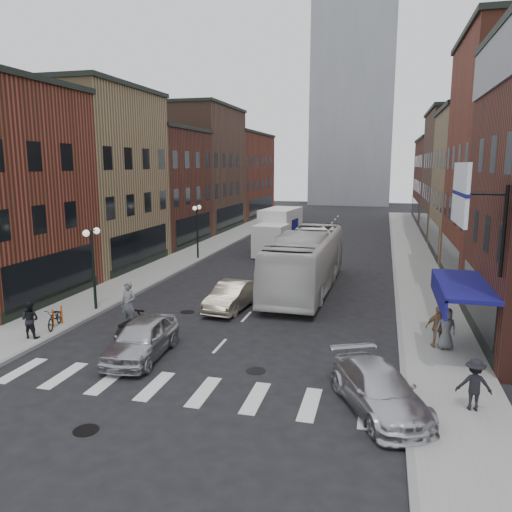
% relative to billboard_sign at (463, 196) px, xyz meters
% --- Properties ---
extents(ground, '(160.00, 160.00, 0.00)m').
position_rel_billboard_sign_xyz_m(ground, '(-8.59, -0.50, -6.13)').
color(ground, black).
rests_on(ground, ground).
extents(sidewalk_left, '(3.00, 74.00, 0.15)m').
position_rel_billboard_sign_xyz_m(sidewalk_left, '(-17.09, 21.50, -6.06)').
color(sidewalk_left, gray).
rests_on(sidewalk_left, ground).
extents(sidewalk_right, '(3.00, 74.00, 0.15)m').
position_rel_billboard_sign_xyz_m(sidewalk_right, '(-0.09, 21.50, -6.06)').
color(sidewalk_right, gray).
rests_on(sidewalk_right, ground).
extents(curb_left, '(0.20, 74.00, 0.16)m').
position_rel_billboard_sign_xyz_m(curb_left, '(-15.59, 21.50, -6.13)').
color(curb_left, gray).
rests_on(curb_left, ground).
extents(curb_right, '(0.20, 74.00, 0.16)m').
position_rel_billboard_sign_xyz_m(curb_right, '(-1.59, 21.50, -6.13)').
color(curb_right, gray).
rests_on(curb_right, ground).
extents(crosswalk_stripes, '(12.00, 2.20, 0.01)m').
position_rel_billboard_sign_xyz_m(crosswalk_stripes, '(-8.59, -3.50, -6.13)').
color(crosswalk_stripes, silver).
rests_on(crosswalk_stripes, ground).
extents(bldg_left_mid_a, '(10.30, 10.20, 12.30)m').
position_rel_billboard_sign_xyz_m(bldg_left_mid_a, '(-23.58, 13.50, 0.02)').
color(bldg_left_mid_a, '#917850').
rests_on(bldg_left_mid_a, ground).
extents(bldg_left_mid_b, '(10.30, 10.20, 10.30)m').
position_rel_billboard_sign_xyz_m(bldg_left_mid_b, '(-23.58, 23.50, -0.98)').
color(bldg_left_mid_b, '#4D241B').
rests_on(bldg_left_mid_b, ground).
extents(bldg_left_far_a, '(10.30, 12.20, 13.30)m').
position_rel_billboard_sign_xyz_m(bldg_left_far_a, '(-23.58, 34.50, 0.52)').
color(bldg_left_far_a, '#4F3427').
rests_on(bldg_left_far_a, ground).
extents(bldg_left_far_b, '(10.30, 16.20, 11.30)m').
position_rel_billboard_sign_xyz_m(bldg_left_far_b, '(-23.58, 48.50, -0.48)').
color(bldg_left_far_b, '#612B1B').
rests_on(bldg_left_far_b, ground).
extents(bldg_right_mid_b, '(10.30, 10.20, 11.30)m').
position_rel_billboard_sign_xyz_m(bldg_right_mid_b, '(6.41, 23.50, -0.48)').
color(bldg_right_mid_b, '#917850').
rests_on(bldg_right_mid_b, ground).
extents(bldg_right_far_a, '(10.30, 12.20, 12.30)m').
position_rel_billboard_sign_xyz_m(bldg_right_far_a, '(6.41, 34.50, 0.02)').
color(bldg_right_far_a, '#4F3427').
rests_on(bldg_right_far_a, ground).
extents(bldg_right_far_b, '(10.30, 16.20, 10.30)m').
position_rel_billboard_sign_xyz_m(bldg_right_far_b, '(6.41, 48.50, -0.98)').
color(bldg_right_far_b, '#4D241B').
rests_on(bldg_right_far_b, ground).
extents(awning_blue, '(1.80, 5.00, 0.78)m').
position_rel_billboard_sign_xyz_m(awning_blue, '(0.34, 2.00, -3.50)').
color(awning_blue, navy).
rests_on(awning_blue, ground).
extents(billboard_sign, '(1.52, 3.00, 3.70)m').
position_rel_billboard_sign_xyz_m(billboard_sign, '(0.00, 0.00, 0.00)').
color(billboard_sign, black).
rests_on(billboard_sign, ground).
extents(distant_tower, '(14.00, 14.00, 50.00)m').
position_rel_billboard_sign_xyz_m(distant_tower, '(-8.59, 77.50, 18.87)').
color(distant_tower, '#9399A0').
rests_on(distant_tower, ground).
extents(streetlamp_near, '(0.32, 1.22, 4.11)m').
position_rel_billboard_sign_xyz_m(streetlamp_near, '(-15.99, 3.50, -3.22)').
color(streetlamp_near, black).
rests_on(streetlamp_near, ground).
extents(streetlamp_far, '(0.32, 1.22, 4.11)m').
position_rel_billboard_sign_xyz_m(streetlamp_far, '(-15.99, 17.50, -3.22)').
color(streetlamp_far, black).
rests_on(streetlamp_far, ground).
extents(bike_rack, '(0.08, 0.68, 0.80)m').
position_rel_billboard_sign_xyz_m(bike_rack, '(-16.19, 0.80, -5.58)').
color(bike_rack, '#D8590C').
rests_on(bike_rack, sidewalk_left).
extents(box_truck, '(2.92, 8.21, 3.49)m').
position_rel_billboard_sign_xyz_m(box_truck, '(-10.80, 22.38, -4.41)').
color(box_truck, white).
rests_on(box_truck, ground).
extents(motorcycle_rider, '(0.71, 2.41, 2.45)m').
position_rel_billboard_sign_xyz_m(motorcycle_rider, '(-12.39, 0.28, -4.98)').
color(motorcycle_rider, black).
rests_on(motorcycle_rider, ground).
extents(transit_bus, '(3.12, 12.26, 3.40)m').
position_rel_billboard_sign_xyz_m(transit_bus, '(-6.65, 10.37, -4.43)').
color(transit_bus, silver).
rests_on(transit_bus, ground).
extents(sedan_left_near, '(2.04, 4.45, 1.48)m').
position_rel_billboard_sign_xyz_m(sedan_left_near, '(-11.03, -1.32, -5.39)').
color(sedan_left_near, '#B6B7BB').
rests_on(sedan_left_near, ground).
extents(sedan_left_far, '(1.88, 4.30, 1.37)m').
position_rel_billboard_sign_xyz_m(sedan_left_far, '(-9.62, 5.50, -5.45)').
color(sedan_left_far, '#C0B49C').
rests_on(sedan_left_far, ground).
extents(curb_car, '(3.55, 4.83, 1.30)m').
position_rel_billboard_sign_xyz_m(curb_car, '(-2.38, -3.36, -5.48)').
color(curb_car, silver).
rests_on(curb_car, ground).
extents(parked_bicycle, '(1.07, 1.76, 0.88)m').
position_rel_billboard_sign_xyz_m(parked_bicycle, '(-16.11, 0.53, -5.55)').
color(parked_bicycle, black).
rests_on(parked_bicycle, sidewalk_left).
extents(ped_left_solo, '(0.78, 0.49, 1.53)m').
position_rel_billboard_sign_xyz_m(ped_left_solo, '(-16.24, -0.86, -5.22)').
color(ped_left_solo, black).
rests_on(ped_left_solo, sidewalk_left).
extents(ped_right_a, '(1.00, 0.50, 1.54)m').
position_rel_billboard_sign_xyz_m(ped_right_a, '(0.26, -2.91, -5.21)').
color(ped_right_a, black).
rests_on(ped_right_a, sidewalk_right).
extents(ped_right_b, '(1.04, 0.67, 1.64)m').
position_rel_billboard_sign_xyz_m(ped_right_b, '(-0.24, 2.12, -5.16)').
color(ped_right_b, '#8B6746').
rests_on(ped_right_b, sidewalk_right).
extents(ped_right_c, '(0.91, 0.73, 1.63)m').
position_rel_billboard_sign_xyz_m(ped_right_c, '(0.03, 1.99, -5.17)').
color(ped_right_c, slate).
rests_on(ped_right_c, sidewalk_right).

